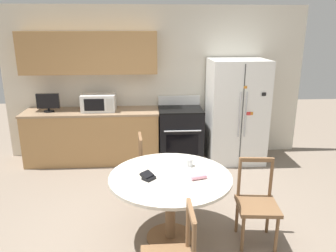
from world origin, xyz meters
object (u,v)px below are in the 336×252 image
object	(u,v)px
refrigerator	(236,111)
countertop_tv	(48,102)
dining_chair_far	(153,168)
candle_glass	(189,163)
wallet	(148,176)
microwave	(99,102)
dining_chair_right	(257,204)
oven_range	(180,134)

from	to	relation	value
refrigerator	countertop_tv	bearing A→B (deg)	178.94
refrigerator	dining_chair_far	xyz separation A→B (m)	(-1.44, -1.29, -0.43)
refrigerator	countertop_tv	world-z (taller)	refrigerator
candle_glass	wallet	bearing A→B (deg)	-147.02
refrigerator	dining_chair_far	size ratio (longest dim) A/B	1.93
microwave	dining_chair_right	distance (m)	3.13
countertop_tv	candle_glass	size ratio (longest dim) A/B	3.92
dining_chair_far	candle_glass	xyz separation A→B (m)	(0.39, -0.68, 0.36)
oven_range	microwave	world-z (taller)	microwave
oven_range	dining_chair_right	xyz separation A→B (m)	(0.58, -2.35, -0.03)
microwave	wallet	distance (m)	2.49
microwave	dining_chair_right	xyz separation A→B (m)	(1.94, -2.37, -0.60)
dining_chair_right	candle_glass	distance (m)	0.84
oven_range	candle_glass	bearing A→B (deg)	-93.27
oven_range	wallet	distance (m)	2.41
dining_chair_right	wallet	xyz separation A→B (m)	(-1.15, 0.02, 0.35)
countertop_tv	microwave	bearing A→B (deg)	1.89
microwave	dining_chair_far	size ratio (longest dim) A/B	0.61
oven_range	microwave	distance (m)	1.48
countertop_tv	wallet	size ratio (longest dim) A/B	2.09
microwave	dining_chair_far	distance (m)	1.73
dining_chair_far	candle_glass	size ratio (longest dim) A/B	9.70
dining_chair_far	wallet	bearing A→B (deg)	-8.09
refrigerator	oven_range	distance (m)	1.02
microwave	candle_glass	xyz separation A→B (m)	(1.25, -2.05, -0.24)
dining_chair_right	candle_glass	world-z (taller)	dining_chair_right
refrigerator	oven_range	size ratio (longest dim) A/B	1.61
oven_range	countertop_tv	size ratio (longest dim) A/B	2.97
countertop_tv	candle_glass	world-z (taller)	countertop_tv
countertop_tv	wallet	world-z (taller)	countertop_tv
dining_chair_far	countertop_tv	bearing A→B (deg)	-132.89
dining_chair_right	countertop_tv	bearing A→B (deg)	-34.78
candle_glass	oven_range	bearing A→B (deg)	86.73
countertop_tv	dining_chair_right	bearing A→B (deg)	-40.33
oven_range	dining_chair_far	bearing A→B (deg)	-110.46
refrigerator	oven_range	bearing A→B (deg)	176.37
oven_range	wallet	world-z (taller)	oven_range
dining_chair_far	candle_glass	distance (m)	0.86
oven_range	dining_chair_right	bearing A→B (deg)	-76.17
wallet	refrigerator	bearing A→B (deg)	56.28
microwave	dining_chair_right	bearing A→B (deg)	-50.65
countertop_tv	dining_chair_far	world-z (taller)	countertop_tv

